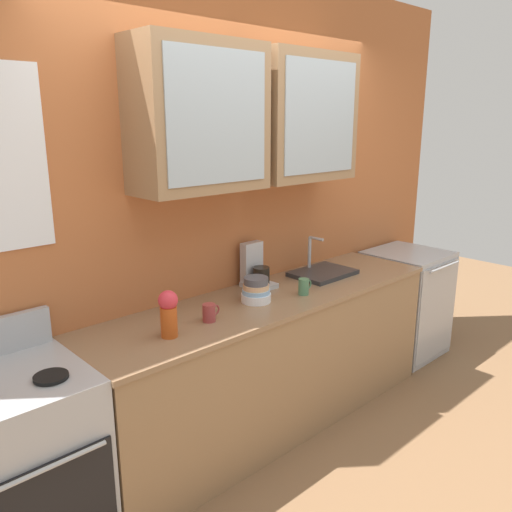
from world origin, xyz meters
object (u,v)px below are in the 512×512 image
bowl_stack (256,290)px  cup_near_bowls (209,313)px  vase (169,312)px  coffee_maker (256,270)px  dishwasher (405,303)px  stove_range (18,470)px  sink_faucet (322,272)px  cup_near_sink (304,286)px

bowl_stack → cup_near_bowls: bowl_stack is taller
vase → coffee_maker: coffee_maker is taller
bowl_stack → dishwasher: size_ratio=0.20×
bowl_stack → cup_near_bowls: (-0.40, -0.06, -0.02)m
stove_range → coffee_maker: 1.74m
vase → coffee_maker: (0.87, 0.29, -0.02)m
stove_range → vase: bearing=-6.5°
sink_faucet → coffee_maker: coffee_maker is taller
sink_faucet → vase: 1.40m
dishwasher → cup_near_bowls: bearing=-178.4°
stove_range → vase: size_ratio=4.35×
cup_near_sink → coffee_maker: coffee_maker is taller
stove_range → dishwasher: (3.17, -0.00, -0.01)m
bowl_stack → cup_near_sink: size_ratio=1.71×
bowl_stack → dishwasher: bowl_stack is taller
sink_faucet → cup_near_sink: 0.45m
stove_range → coffee_maker: (1.64, 0.21, 0.54)m
bowl_stack → stove_range: bearing=179.7°
sink_faucet → vase: sink_faucet is taller
stove_range → sink_faucet: sink_faucet is taller
cup_near_sink → coffee_maker: size_ratio=0.36×
sink_faucet → dishwasher: bearing=-4.3°
sink_faucet → bowl_stack: sink_faucet is taller
bowl_stack → cup_near_sink: (0.31, -0.11, -0.02)m
sink_faucet → coffee_maker: size_ratio=1.49×
cup_near_bowls → dishwasher: size_ratio=0.12×
stove_range → vase: 0.95m
stove_range → sink_faucet: 2.20m
vase → stove_range: bearing=173.5°
coffee_maker → sink_faucet: bearing=-14.8°
cup_near_bowls → dishwasher: cup_near_bowls is taller
sink_faucet → coffee_maker: bearing=165.2°
coffee_maker → dishwasher: bearing=-7.9°
stove_range → bowl_stack: size_ratio=5.91×
stove_range → bowl_stack: (1.44, -0.01, 0.50)m
cup_near_sink → cup_near_bowls: size_ratio=0.97×
sink_faucet → cup_near_bowls: bearing=-173.1°
cup_near_bowls → vase: bearing=-175.1°
cup_near_bowls → sink_faucet: bearing=6.9°
vase → bowl_stack: bearing=6.8°
cup_near_bowls → dishwasher: 2.19m
stove_range → dishwasher: size_ratio=1.20×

